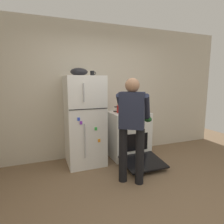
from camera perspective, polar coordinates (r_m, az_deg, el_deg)
name	(u,v)px	position (r m, az deg, el deg)	size (l,w,h in m)	color
ground	(145,207)	(2.67, 9.94, -26.29)	(8.00, 8.00, 0.00)	brown
kitchen_wall_back	(98,91)	(3.98, -4.24, 6.26)	(6.00, 0.10, 2.70)	beige
refrigerator	(85,121)	(3.58, -8.29, -2.59)	(0.68, 0.72, 1.65)	white
stove_range	(128,135)	(3.95, 4.99, -6.89)	(0.76, 1.24, 0.94)	white
person_cook	(132,122)	(2.85, 6.09, -2.90)	(0.66, 0.70, 1.60)	black
red_pot	(122,109)	(3.74, 3.12, 0.91)	(0.32, 0.22, 0.14)	red
coffee_mug	(92,73)	(3.60, -5.91, 11.50)	(0.11, 0.08, 0.10)	black
mixing_bowl	(79,72)	(3.50, -9.94, 11.85)	(0.31, 0.31, 0.14)	black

